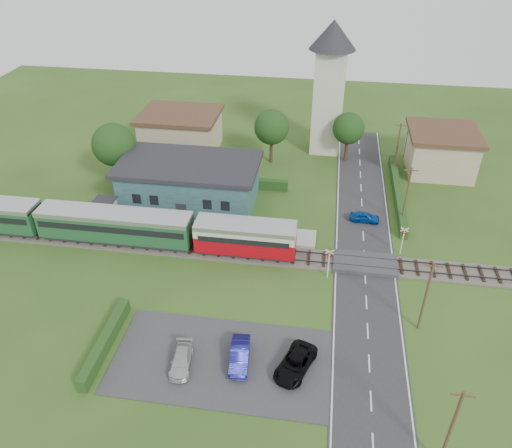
# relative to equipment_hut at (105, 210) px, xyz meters

# --- Properties ---
(ground) EXTENTS (120.00, 120.00, 0.00)m
(ground) POSITION_rel_equipment_hut_xyz_m (18.00, -5.20, -1.75)
(ground) COLOR #2D4C19
(railway_track) EXTENTS (76.00, 3.20, 0.49)m
(railway_track) POSITION_rel_equipment_hut_xyz_m (18.00, -3.20, -1.64)
(railway_track) COLOR #4C443D
(railway_track) RESTS_ON ground
(road) EXTENTS (6.00, 70.00, 0.05)m
(road) POSITION_rel_equipment_hut_xyz_m (28.00, -5.20, -1.72)
(road) COLOR #28282B
(road) RESTS_ON ground
(car_park) EXTENTS (17.00, 9.00, 0.08)m
(car_park) POSITION_rel_equipment_hut_xyz_m (16.50, -17.20, -1.71)
(car_park) COLOR #333335
(car_park) RESTS_ON ground
(crossing_deck) EXTENTS (6.20, 3.40, 0.45)m
(crossing_deck) POSITION_rel_equipment_hut_xyz_m (28.00, -3.20, -1.52)
(crossing_deck) COLOR #333335
(crossing_deck) RESTS_ON ground
(platform) EXTENTS (30.00, 3.00, 0.45)m
(platform) POSITION_rel_equipment_hut_xyz_m (8.00, 0.00, -1.52)
(platform) COLOR gray
(platform) RESTS_ON ground
(equipment_hut) EXTENTS (2.30, 2.30, 2.55)m
(equipment_hut) POSITION_rel_equipment_hut_xyz_m (0.00, 0.00, 0.00)
(equipment_hut) COLOR beige
(equipment_hut) RESTS_ON platform
(station_building) EXTENTS (16.00, 9.00, 5.30)m
(station_building) POSITION_rel_equipment_hut_xyz_m (8.00, 5.79, 0.95)
(station_building) COLOR #3F6F71
(station_building) RESTS_ON ground
(train) EXTENTS (43.20, 2.90, 3.40)m
(train) POSITION_rel_equipment_hut_xyz_m (-0.70, -3.20, 0.43)
(train) COLOR #232328
(train) RESTS_ON ground
(church_tower) EXTENTS (6.00, 6.00, 17.60)m
(church_tower) POSITION_rel_equipment_hut_xyz_m (23.00, 22.80, 8.48)
(church_tower) COLOR beige
(church_tower) RESTS_ON ground
(house_west) EXTENTS (10.80, 8.80, 5.50)m
(house_west) POSITION_rel_equipment_hut_xyz_m (3.00, 19.80, 1.04)
(house_west) COLOR tan
(house_west) RESTS_ON ground
(house_east) EXTENTS (8.80, 8.80, 5.50)m
(house_east) POSITION_rel_equipment_hut_xyz_m (38.00, 18.80, 1.05)
(house_east) COLOR tan
(house_east) RESTS_ON ground
(hedge_carpark) EXTENTS (0.80, 9.00, 1.20)m
(hedge_carpark) POSITION_rel_equipment_hut_xyz_m (7.00, -17.20, -1.15)
(hedge_carpark) COLOR #193814
(hedge_carpark) RESTS_ON ground
(hedge_roadside) EXTENTS (0.80, 18.00, 1.20)m
(hedge_roadside) POSITION_rel_equipment_hut_xyz_m (32.20, 10.80, -1.15)
(hedge_roadside) COLOR #193814
(hedge_roadside) RESTS_ON ground
(hedge_station) EXTENTS (22.00, 0.80, 1.30)m
(hedge_station) POSITION_rel_equipment_hut_xyz_m (8.00, 10.30, -1.10)
(hedge_station) COLOR #193814
(hedge_station) RESTS_ON ground
(tree_a) EXTENTS (5.20, 5.20, 8.00)m
(tree_a) POSITION_rel_equipment_hut_xyz_m (-2.00, 8.80, 3.63)
(tree_a) COLOR #332316
(tree_a) RESTS_ON ground
(tree_b) EXTENTS (4.60, 4.60, 7.34)m
(tree_b) POSITION_rel_equipment_hut_xyz_m (16.00, 17.80, 3.27)
(tree_b) COLOR #332316
(tree_b) RESTS_ON ground
(tree_c) EXTENTS (4.20, 4.20, 6.78)m
(tree_c) POSITION_rel_equipment_hut_xyz_m (26.00, 19.80, 2.91)
(tree_c) COLOR #332316
(tree_c) RESTS_ON ground
(utility_pole_a) EXTENTS (1.40, 0.22, 7.00)m
(utility_pole_a) POSITION_rel_equipment_hut_xyz_m (32.20, -23.20, 1.88)
(utility_pole_a) COLOR #473321
(utility_pole_a) RESTS_ON ground
(utility_pole_b) EXTENTS (1.40, 0.22, 7.00)m
(utility_pole_b) POSITION_rel_equipment_hut_xyz_m (32.20, -11.20, 1.88)
(utility_pole_b) COLOR #473321
(utility_pole_b) RESTS_ON ground
(utility_pole_c) EXTENTS (1.40, 0.22, 7.00)m
(utility_pole_c) POSITION_rel_equipment_hut_xyz_m (32.20, 4.80, 1.88)
(utility_pole_c) COLOR #473321
(utility_pole_c) RESTS_ON ground
(utility_pole_d) EXTENTS (1.40, 0.22, 7.00)m
(utility_pole_d) POSITION_rel_equipment_hut_xyz_m (32.20, 16.80, 1.88)
(utility_pole_d) COLOR #473321
(utility_pole_d) RESTS_ON ground
(crossing_signal_near) EXTENTS (0.84, 0.28, 3.28)m
(crossing_signal_near) POSITION_rel_equipment_hut_xyz_m (24.40, -5.61, 0.39)
(crossing_signal_near) COLOR silver
(crossing_signal_near) RESTS_ON ground
(crossing_signal_far) EXTENTS (0.84, 0.28, 3.28)m
(crossing_signal_far) POSITION_rel_equipment_hut_xyz_m (31.60, -0.81, 0.39)
(crossing_signal_far) COLOR silver
(crossing_signal_far) RESTS_ON ground
(streetlamp_west) EXTENTS (0.30, 0.30, 5.15)m
(streetlamp_west) POSITION_rel_equipment_hut_xyz_m (-4.00, 14.80, 1.29)
(streetlamp_west) COLOR #3F3F47
(streetlamp_west) RESTS_ON ground
(streetlamp_east) EXTENTS (0.30, 0.30, 5.15)m
(streetlamp_east) POSITION_rel_equipment_hut_xyz_m (34.00, 21.80, 1.29)
(streetlamp_east) COLOR #3F3F47
(streetlamp_east) RESTS_ON ground
(car_on_road) EXTENTS (3.33, 1.47, 1.11)m
(car_on_road) POSITION_rel_equipment_hut_xyz_m (28.17, 4.72, -1.14)
(car_on_road) COLOR #073998
(car_on_road) RESTS_ON road
(car_park_blue) EXTENTS (1.82, 4.21, 1.35)m
(car_park_blue) POSITION_rel_equipment_hut_xyz_m (17.96, -17.05, -0.99)
(car_park_blue) COLOR navy
(car_park_blue) RESTS_ON car_park
(car_park_silver) EXTENTS (1.96, 3.92, 1.09)m
(car_park_silver) POSITION_rel_equipment_hut_xyz_m (13.58, -18.09, -1.12)
(car_park_silver) COLOR #B9B9B9
(car_park_silver) RESTS_ON car_park
(car_park_dark) EXTENTS (3.49, 4.96, 1.26)m
(car_park_dark) POSITION_rel_equipment_hut_xyz_m (22.30, -17.15, -1.04)
(car_park_dark) COLOR black
(car_park_dark) RESTS_ON car_park
(pedestrian_near) EXTENTS (0.74, 0.63, 1.71)m
(pedestrian_near) POSITION_rel_equipment_hut_xyz_m (15.38, 0.33, -0.44)
(pedestrian_near) COLOR gray
(pedestrian_near) RESTS_ON platform
(pedestrian_far) EXTENTS (0.86, 1.04, 1.94)m
(pedestrian_far) POSITION_rel_equipment_hut_xyz_m (2.02, 0.22, -0.33)
(pedestrian_far) COLOR gray
(pedestrian_far) RESTS_ON platform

